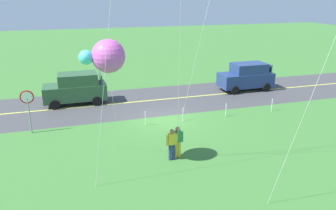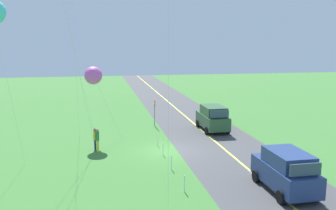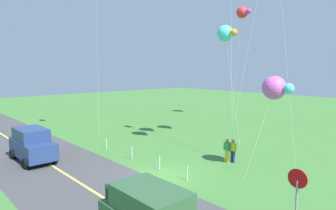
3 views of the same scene
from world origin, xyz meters
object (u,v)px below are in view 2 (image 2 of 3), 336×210
at_px(car_parked_west_near, 286,171).
at_px(person_adult_near, 95,138).
at_px(kite_pink_drift, 93,75).
at_px(person_adult_companion, 98,139).
at_px(stop_sign, 154,107).
at_px(car_suv_foreground, 213,118).

height_order(car_parked_west_near, person_adult_near, car_parked_west_near).
bearing_deg(person_adult_near, car_parked_west_near, -152.74).
xyz_separation_m(person_adult_near, kite_pink_drift, (2.84, 0.01, 4.34)).
height_order(car_parked_west_near, person_adult_companion, car_parked_west_near).
distance_m(stop_sign, person_adult_near, 8.75).
height_order(person_adult_near, kite_pink_drift, kite_pink_drift).
height_order(car_suv_foreground, stop_sign, stop_sign).
relative_size(person_adult_companion, kite_pink_drift, 0.27).
relative_size(car_suv_foreground, kite_pink_drift, 0.74).
bearing_deg(stop_sign, car_parked_west_near, -164.85).
bearing_deg(car_suv_foreground, stop_sign, 60.34).
bearing_deg(car_suv_foreground, kite_pink_drift, 96.74).
distance_m(person_adult_near, kite_pink_drift, 5.19).
bearing_deg(kite_pink_drift, car_suv_foreground, -83.26).
bearing_deg(stop_sign, kite_pink_drift, 125.97).
distance_m(car_suv_foreground, person_adult_companion, 10.98).
distance_m(car_suv_foreground, person_adult_near, 11.03).
xyz_separation_m(car_parked_west_near, person_adult_companion, (9.24, 9.69, -0.29)).
distance_m(car_parked_west_near, person_adult_near, 13.76).
bearing_deg(stop_sign, person_adult_companion, 143.64).
relative_size(stop_sign, kite_pink_drift, 0.43).
xyz_separation_m(car_suv_foreground, person_adult_companion, (-4.39, 10.06, -0.29)).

